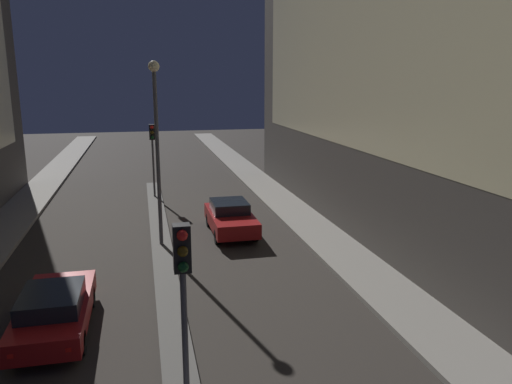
{
  "coord_description": "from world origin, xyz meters",
  "views": [
    {
      "loc": [
        -0.62,
        -4.78,
        7.01
      ],
      "look_at": [
        5.85,
        23.31,
        0.5
      ],
      "focal_mm": 35.0,
      "sensor_mm": 36.0,
      "label": 1
    }
  ],
  "objects_px": {
    "car_left_lane": "(54,310)",
    "car_right_lane": "(230,217)",
    "street_lamp": "(157,131)",
    "traffic_light_near": "(183,284)",
    "traffic_light_mid": "(152,144)"
  },
  "relations": [
    {
      "from": "traffic_light_mid",
      "to": "car_right_lane",
      "type": "bearing_deg",
      "value": -67.6
    },
    {
      "from": "car_right_lane",
      "to": "traffic_light_near",
      "type": "bearing_deg",
      "value": -103.66
    },
    {
      "from": "traffic_light_near",
      "to": "car_right_lane",
      "type": "relative_size",
      "value": 0.98
    },
    {
      "from": "traffic_light_near",
      "to": "car_right_lane",
      "type": "distance_m",
      "value": 13.96
    },
    {
      "from": "street_lamp",
      "to": "car_left_lane",
      "type": "relative_size",
      "value": 1.65
    },
    {
      "from": "street_lamp",
      "to": "car_left_lane",
      "type": "bearing_deg",
      "value": -115.14
    },
    {
      "from": "car_left_lane",
      "to": "traffic_light_near",
      "type": "bearing_deg",
      "value": -57.77
    },
    {
      "from": "street_lamp",
      "to": "car_right_lane",
      "type": "bearing_deg",
      "value": 21.69
    },
    {
      "from": "traffic_light_mid",
      "to": "car_left_lane",
      "type": "bearing_deg",
      "value": -101.41
    },
    {
      "from": "traffic_light_near",
      "to": "street_lamp",
      "type": "distance_m",
      "value": 12.16
    },
    {
      "from": "traffic_light_near",
      "to": "car_left_lane",
      "type": "height_order",
      "value": "traffic_light_near"
    },
    {
      "from": "car_left_lane",
      "to": "car_right_lane",
      "type": "xyz_separation_m",
      "value": [
        6.48,
        8.19,
        0.04
      ]
    },
    {
      "from": "traffic_light_near",
      "to": "traffic_light_mid",
      "type": "bearing_deg",
      "value": 90.0
    },
    {
      "from": "traffic_light_near",
      "to": "car_right_lane",
      "type": "xyz_separation_m",
      "value": [
        3.24,
        13.33,
        -2.56
      ]
    },
    {
      "from": "traffic_light_near",
      "to": "traffic_light_mid",
      "type": "distance_m",
      "value": 21.2
    }
  ]
}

